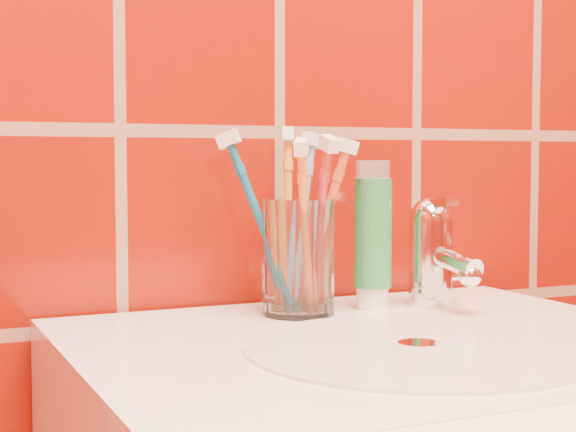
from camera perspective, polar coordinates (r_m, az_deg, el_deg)
name	(u,v)px	position (r m, az deg, el deg)	size (l,w,h in m)	color
glass_tumbler	(298,257)	(0.91, 0.66, -2.67)	(0.07, 0.07, 0.12)	white
toothpaste_tube	(373,239)	(0.95, 5.50, -1.52)	(0.04, 0.04, 0.16)	white
faucet	(433,248)	(0.98, 9.36, -2.08)	(0.05, 0.11, 0.12)	white
toothbrush_0	(301,223)	(0.93, 0.87, -0.48)	(0.06, 0.04, 0.20)	#7CB0DD
toothbrush_1	(262,225)	(0.91, -1.70, -0.56)	(0.08, 0.07, 0.20)	#0D546F
toothbrush_2	(305,231)	(0.88, 1.08, -0.97)	(0.05, 0.06, 0.19)	orange
toothbrush_3	(288,221)	(0.93, 0.01, -0.31)	(0.04, 0.06, 0.20)	orange
toothbrush_4	(323,227)	(0.92, 2.27, -0.74)	(0.07, 0.05, 0.19)	#CD5124
toothbrush_5	(317,229)	(0.89, 1.92, -0.82)	(0.03, 0.07, 0.19)	#AA2429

